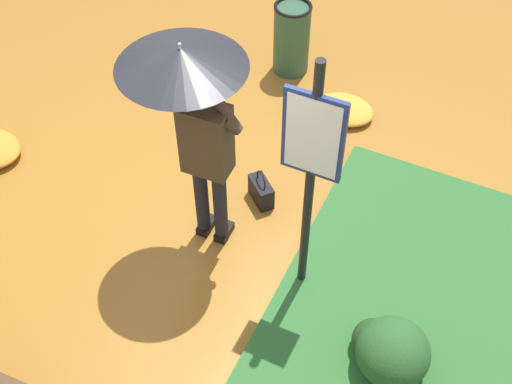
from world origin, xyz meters
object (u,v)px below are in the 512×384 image
Objects in this scene: person_with_umbrella at (193,100)px; handbag at (261,191)px; info_sign_post at (311,162)px; trash_bin at (292,38)px.

person_with_umbrella is 5.53× the size of handbag.
info_sign_post is 3.10m from trash_bin.
info_sign_post is (-0.99, 0.12, -0.11)m from person_with_umbrella.
trash_bin reaches higher than handbag.
person_with_umbrella is 1.56m from handbag.
person_with_umbrella is at bearing 62.85° from handbag.
trash_bin is at bearing -64.66° from info_sign_post.
info_sign_post is at bearing 115.34° from trash_bin.
info_sign_post reaches higher than person_with_umbrella.
trash_bin is (1.25, -2.65, -1.03)m from info_sign_post.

